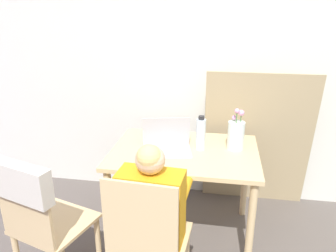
{
  "coord_description": "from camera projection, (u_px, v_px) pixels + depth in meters",
  "views": [
    {
      "loc": [
        0.14,
        -0.57,
        1.67
      ],
      "look_at": [
        -0.22,
        1.55,
        0.89
      ],
      "focal_mm": 35.0,
      "sensor_mm": 36.0,
      "label": 1
    }
  ],
  "objects": [
    {
      "name": "wall_back",
      "position": [
        207.0,
        60.0,
        2.76
      ],
      "size": [
        6.4,
        0.05,
        2.5
      ],
      "color": "silver",
      "rests_on": "ground_plane"
    },
    {
      "name": "dining_table",
      "position": [
        184.0,
        162.0,
        2.37
      ],
      "size": [
        1.04,
        0.74,
        0.71
      ],
      "color": "#D6B784",
      "rests_on": "ground_plane"
    },
    {
      "name": "chair_occupied",
      "position": [
        148.0,
        244.0,
        1.76
      ],
      "size": [
        0.43,
        0.43,
        0.91
      ],
      "rotation": [
        0.0,
        0.0,
        3.07
      ],
      "color": "#D6B784",
      "rests_on": "ground_plane"
    },
    {
      "name": "chair_spare",
      "position": [
        36.0,
        209.0,
        1.82
      ],
      "size": [
        0.51,
        0.53,
        0.92
      ],
      "rotation": [
        0.0,
        0.0,
        2.84
      ],
      "color": "#D6B784",
      "rests_on": "ground_plane"
    },
    {
      "name": "person_seated",
      "position": [
        154.0,
        205.0,
        1.82
      ],
      "size": [
        0.38,
        0.44,
        1.02
      ],
      "rotation": [
        0.0,
        0.0,
        3.07
      ],
      "color": "orange",
      "rests_on": "ground_plane"
    },
    {
      "name": "laptop",
      "position": [
        167.0,
        143.0,
        2.32
      ],
      "size": [
        0.38,
        0.29,
        0.23
      ],
      "rotation": [
        0.0,
        0.0,
        0.21
      ],
      "color": "#B2B2B7",
      "rests_on": "dining_table"
    },
    {
      "name": "flower_vase",
      "position": [
        236.0,
        134.0,
        2.33
      ],
      "size": [
        0.12,
        0.12,
        0.31
      ],
      "color": "silver",
      "rests_on": "dining_table"
    },
    {
      "name": "water_bottle",
      "position": [
        201.0,
        134.0,
        2.31
      ],
      "size": [
        0.07,
        0.07,
        0.25
      ],
      "color": "silver",
      "rests_on": "dining_table"
    },
    {
      "name": "cardboard_panel",
      "position": [
        257.0,
        141.0,
        2.78
      ],
      "size": [
        0.89,
        0.18,
        1.2
      ],
      "color": "tan",
      "rests_on": "ground_plane"
    }
  ]
}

